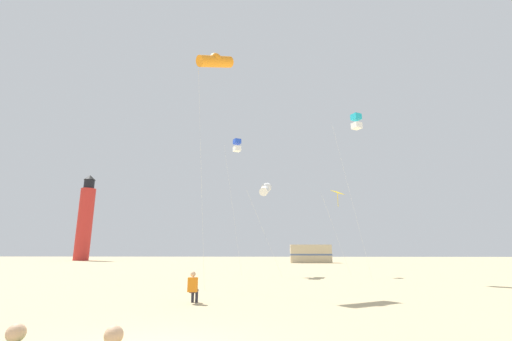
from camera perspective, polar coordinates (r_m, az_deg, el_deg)
The scene contains 8 objects.
kite_flyer_standing at distance 13.81m, azimuth -10.42°, elevation -18.45°, with size 0.35×0.52×1.16m.
kite_diamond_gold at distance 29.18m, azimuth 13.40°, elevation -4.01°, with size 2.06×2.06×6.83m.
kite_tube_white at distance 28.58m, azimuth 1.62°, elevation -3.07°, with size 2.85×2.91×7.64m.
kite_tube_orange at distance 22.17m, azimuth -6.81°, elevation 17.66°, with size 2.27×2.24×13.97m.
kite_box_blue at distance 31.58m, azimuth -3.19°, elevation 4.17°, with size 1.76×1.54×11.93m.
kite_box_cyan at distance 26.87m, azimuth 16.37°, elevation 7.80°, with size 2.23×2.23×11.90m.
lighthouse_distant at distance 75.93m, azimuth -26.58°, elevation -7.32°, with size 2.80×2.80×16.80m.
rv_van_tan at distance 56.43m, azimuth 9.08°, elevation -13.54°, with size 6.44×2.35×2.80m.
Camera 1 is at (2.46, -6.59, 1.94)m, focal length 24.00 mm.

